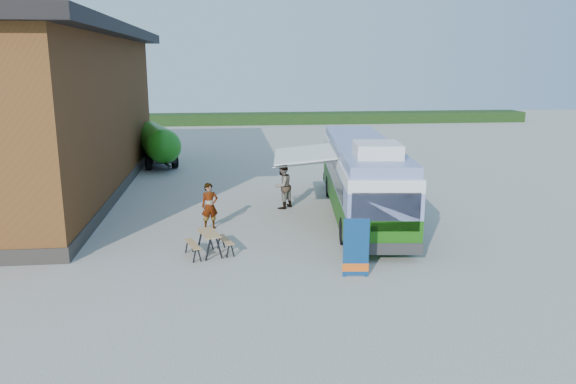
{
  "coord_description": "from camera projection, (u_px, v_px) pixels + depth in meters",
  "views": [
    {
      "loc": [
        -1.68,
        -16.57,
        5.93
      ],
      "look_at": [
        0.46,
        2.71,
        1.4
      ],
      "focal_mm": 35.0,
      "sensor_mm": 36.0,
      "label": 1
    }
  ],
  "objects": [
    {
      "name": "ground",
      "position": [
        283.0,
        255.0,
        17.57
      ],
      "size": [
        100.0,
        100.0,
        0.0
      ],
      "primitive_type": "plane",
      "color": "#BCB7AD",
      "rests_on": "ground"
    },
    {
      "name": "barn",
      "position": [
        29.0,
        114.0,
        25.3
      ],
      "size": [
        9.6,
        21.2,
        7.5
      ],
      "color": "brown",
      "rests_on": "ground"
    },
    {
      "name": "hedge",
      "position": [
        325.0,
        118.0,
        55.09
      ],
      "size": [
        40.0,
        3.0,
        1.0
      ],
      "primitive_type": "cube",
      "color": "#264419",
      "rests_on": "ground"
    },
    {
      "name": "bus",
      "position": [
        362.0,
        175.0,
        21.76
      ],
      "size": [
        3.51,
        11.16,
        3.37
      ],
      "rotation": [
        0.0,
        0.0,
        -0.11
      ],
      "color": "#267713",
      "rests_on": "ground"
    },
    {
      "name": "awning",
      "position": [
        310.0,
        154.0,
        21.44
      ],
      "size": [
        2.81,
        4.08,
        0.5
      ],
      "rotation": [
        0.0,
        0.0,
        -0.11
      ],
      "color": "white",
      "rests_on": "ground"
    },
    {
      "name": "banner",
      "position": [
        356.0,
        253.0,
        15.69
      ],
      "size": [
        0.74,
        0.23,
        1.7
      ],
      "rotation": [
        0.0,
        0.0,
        -0.11
      ],
      "color": "navy",
      "rests_on": "ground"
    },
    {
      "name": "picnic_table",
      "position": [
        209.0,
        238.0,
        17.49
      ],
      "size": [
        1.58,
        1.49,
        0.74
      ],
      "rotation": [
        0.0,
        0.0,
        0.31
      ],
      "color": "tan",
      "rests_on": "ground"
    },
    {
      "name": "person_a",
      "position": [
        210.0,
        206.0,
        20.22
      ],
      "size": [
        0.7,
        0.56,
        1.68
      ],
      "primitive_type": "imported",
      "rotation": [
        0.0,
        0.0,
        0.29
      ],
      "color": "#999999",
      "rests_on": "ground"
    },
    {
      "name": "person_b",
      "position": [
        282.0,
        186.0,
        23.02
      ],
      "size": [
        1.14,
        1.15,
        1.88
      ],
      "primitive_type": "imported",
      "rotation": [
        0.0,
        0.0,
        -2.33
      ],
      "color": "#999999",
      "rests_on": "ground"
    },
    {
      "name": "slurry_tanker",
      "position": [
        156.0,
        142.0,
        32.4
      ],
      "size": [
        3.15,
        6.18,
        2.37
      ],
      "rotation": [
        0.0,
        0.0,
        0.3
      ],
      "color": "#1D7D16",
      "rests_on": "ground"
    }
  ]
}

